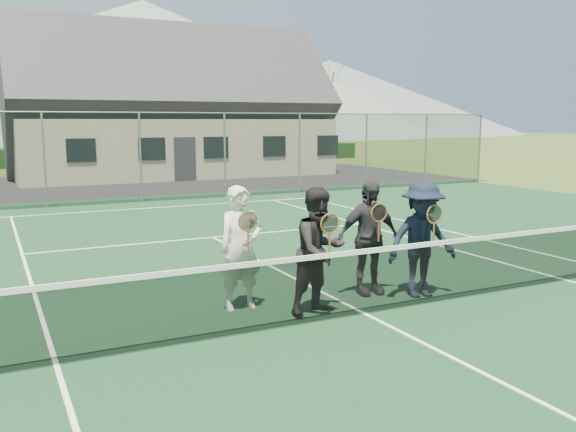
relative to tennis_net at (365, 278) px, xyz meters
name	(u,v)px	position (x,y,z in m)	size (l,w,h in m)	color
ground	(107,185)	(0.00, 20.00, -0.54)	(220.00, 220.00, 0.00)	#374E1B
court_surface	(365,315)	(0.00, 0.00, -0.53)	(30.00, 30.00, 0.02)	#14381E
tarmac_carpark	(5,189)	(-4.00, 20.00, -0.53)	(40.00, 12.00, 0.01)	black
hedge_row	(70,157)	(0.00, 32.00, 0.01)	(40.00, 1.20, 1.10)	black
hill_centre	(145,70)	(20.00, 95.00, 10.46)	(120.00, 120.00, 22.00)	slate
hill_east	(330,98)	(55.00, 95.00, 6.46)	(90.00, 90.00, 14.00)	#54655D
court_markings	(365,314)	(0.00, 0.00, -0.51)	(11.03, 23.83, 0.01)	white
tennis_net	(365,278)	(0.00, 0.00, 0.00)	(11.68, 0.08, 1.10)	slate
perimeter_fence	(140,157)	(0.00, 13.50, 0.99)	(30.07, 0.07, 3.02)	slate
clubhouse	(170,96)	(4.00, 24.00, 3.45)	(15.60, 8.20, 7.70)	beige
tree_c	(97,71)	(2.00, 33.00, 5.25)	(3.20, 3.20, 7.77)	#3D2316
tree_d	(246,76)	(12.00, 33.00, 5.25)	(3.20, 3.20, 7.77)	#392215
tree_e	(322,79)	(18.00, 33.00, 5.25)	(3.20, 3.20, 7.77)	#321E12
player_a	(241,248)	(-1.47, 1.01, 0.38)	(0.66, 0.50, 1.80)	white
player_b	(320,251)	(-0.54, 0.35, 0.38)	(1.00, 0.86, 1.80)	black
player_c	(368,238)	(0.62, 0.86, 0.38)	(1.08, 0.54, 1.80)	#28272D
player_d	(422,239)	(1.28, 0.38, 0.38)	(1.24, 0.81, 1.80)	black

